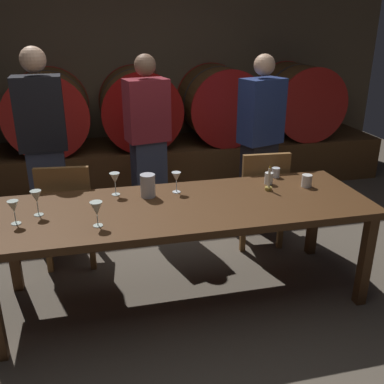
{
  "coord_description": "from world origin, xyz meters",
  "views": [
    {
      "loc": [
        -0.52,
        -2.65,
        1.89
      ],
      "look_at": [
        0.11,
        0.06,
        0.78
      ],
      "focal_mm": 40.38,
      "sensor_mm": 36.0,
      "label": 1
    }
  ],
  "objects_px": {
    "guest_left": "(45,151)",
    "guest_center": "(148,143)",
    "chair_right": "(260,194)",
    "pitcher": "(148,186)",
    "wine_barrel_left": "(49,111)",
    "wine_glass_far_left": "(14,207)",
    "wine_glass_right": "(115,179)",
    "candle_center": "(269,183)",
    "cup_center": "(276,172)",
    "guest_right": "(260,142)",
    "wine_glass_far_right": "(176,178)",
    "chair_left": "(68,210)",
    "wine_glass_center": "(97,209)",
    "dining_table": "(184,213)",
    "cup_right": "(307,181)",
    "wine_barrel_right": "(219,104)",
    "wine_barrel_center": "(139,107)",
    "cup_left": "(269,178)",
    "wine_glass_left": "(36,197)",
    "wine_barrel_far_right": "(298,101)"
  },
  "relations": [
    {
      "from": "wine_glass_far_left",
      "to": "guest_left",
      "type": "bearing_deg",
      "value": 84.77
    },
    {
      "from": "wine_barrel_far_right",
      "to": "wine_glass_far_right",
      "type": "distance_m",
      "value": 2.92
    },
    {
      "from": "cup_right",
      "to": "dining_table",
      "type": "bearing_deg",
      "value": -172.68
    },
    {
      "from": "cup_center",
      "to": "cup_right",
      "type": "relative_size",
      "value": 0.83
    },
    {
      "from": "candle_center",
      "to": "cup_center",
      "type": "xyz_separation_m",
      "value": [
        0.17,
        0.26,
        -0.01
      ]
    },
    {
      "from": "guest_center",
      "to": "cup_right",
      "type": "relative_size",
      "value": 17.6
    },
    {
      "from": "guest_right",
      "to": "wine_glass_far_right",
      "type": "distance_m",
      "value": 1.28
    },
    {
      "from": "wine_barrel_left",
      "to": "wine_glass_left",
      "type": "relative_size",
      "value": 5.34
    },
    {
      "from": "wine_barrel_center",
      "to": "wine_glass_center",
      "type": "xyz_separation_m",
      "value": [
        -0.56,
        -2.58,
        -0.11
      ]
    },
    {
      "from": "wine_glass_right",
      "to": "cup_right",
      "type": "bearing_deg",
      "value": -6.62
    },
    {
      "from": "wine_glass_far_left",
      "to": "candle_center",
      "type": "bearing_deg",
      "value": 5.68
    },
    {
      "from": "wine_barrel_far_right",
      "to": "guest_right",
      "type": "bearing_deg",
      "value": -127.79
    },
    {
      "from": "pitcher",
      "to": "cup_center",
      "type": "distance_m",
      "value": 1.06
    },
    {
      "from": "wine_barrel_far_right",
      "to": "wine_glass_right",
      "type": "xyz_separation_m",
      "value": [
        -2.41,
        -2.09,
        -0.1
      ]
    },
    {
      "from": "chair_right",
      "to": "pitcher",
      "type": "bearing_deg",
      "value": 25.84
    },
    {
      "from": "wine_barrel_far_right",
      "to": "chair_left",
      "type": "height_order",
      "value": "wine_barrel_far_right"
    },
    {
      "from": "wine_glass_far_left",
      "to": "wine_glass_far_right",
      "type": "relative_size",
      "value": 0.99
    },
    {
      "from": "pitcher",
      "to": "wine_glass_right",
      "type": "relative_size",
      "value": 1.0
    },
    {
      "from": "wine_glass_right",
      "to": "wine_barrel_center",
      "type": "bearing_deg",
      "value": 78.63
    },
    {
      "from": "candle_center",
      "to": "cup_right",
      "type": "xyz_separation_m",
      "value": [
        0.31,
        0.01,
        -0.01
      ]
    },
    {
      "from": "wine_glass_center",
      "to": "dining_table",
      "type": "bearing_deg",
      "value": 18.97
    },
    {
      "from": "dining_table",
      "to": "chair_right",
      "type": "relative_size",
      "value": 2.91
    },
    {
      "from": "wine_barrel_center",
      "to": "wine_glass_far_right",
      "type": "relative_size",
      "value": 5.84
    },
    {
      "from": "wine_barrel_left",
      "to": "wine_glass_far_left",
      "type": "relative_size",
      "value": 5.88
    },
    {
      "from": "wine_barrel_far_right",
      "to": "wine_glass_right",
      "type": "distance_m",
      "value": 3.2
    },
    {
      "from": "wine_barrel_left",
      "to": "wine_barrel_far_right",
      "type": "height_order",
      "value": "same"
    },
    {
      "from": "wine_glass_far_right",
      "to": "cup_right",
      "type": "xyz_separation_m",
      "value": [
        0.97,
        -0.11,
        -0.07
      ]
    },
    {
      "from": "cup_left",
      "to": "guest_right",
      "type": "bearing_deg",
      "value": 73.04
    },
    {
      "from": "guest_right",
      "to": "wine_glass_far_right",
      "type": "height_order",
      "value": "guest_right"
    },
    {
      "from": "wine_barrel_right",
      "to": "guest_center",
      "type": "bearing_deg",
      "value": -132.42
    },
    {
      "from": "candle_center",
      "to": "wine_barrel_right",
      "type": "bearing_deg",
      "value": 82.59
    },
    {
      "from": "guest_left",
      "to": "guest_center",
      "type": "height_order",
      "value": "guest_left"
    },
    {
      "from": "wine_barrel_far_right",
      "to": "guest_left",
      "type": "xyz_separation_m",
      "value": [
        -2.94,
        -1.34,
        -0.08
      ]
    },
    {
      "from": "chair_right",
      "to": "guest_right",
      "type": "relative_size",
      "value": 0.54
    },
    {
      "from": "wine_glass_right",
      "to": "cup_right",
      "type": "height_order",
      "value": "wine_glass_right"
    },
    {
      "from": "wine_barrel_center",
      "to": "cup_left",
      "type": "distance_m",
      "value": 2.27
    },
    {
      "from": "wine_glass_far_left",
      "to": "wine_glass_right",
      "type": "bearing_deg",
      "value": 28.46
    },
    {
      "from": "guest_center",
      "to": "chair_left",
      "type": "bearing_deg",
      "value": 28.46
    },
    {
      "from": "wine_barrel_center",
      "to": "wine_barrel_right",
      "type": "relative_size",
      "value": 1.0
    },
    {
      "from": "guest_left",
      "to": "cup_center",
      "type": "xyz_separation_m",
      "value": [
        1.79,
        -0.67,
        -0.11
      ]
    },
    {
      "from": "guest_center",
      "to": "wine_glass_far_right",
      "type": "bearing_deg",
      "value": 81.74
    },
    {
      "from": "wine_glass_right",
      "to": "dining_table",
      "type": "bearing_deg",
      "value": -33.33
    },
    {
      "from": "pitcher",
      "to": "chair_left",
      "type": "bearing_deg",
      "value": 142.83
    },
    {
      "from": "guest_left",
      "to": "wine_glass_right",
      "type": "height_order",
      "value": "guest_left"
    },
    {
      "from": "wine_barrel_right",
      "to": "wine_glass_far_left",
      "type": "distance_m",
      "value": 3.16
    },
    {
      "from": "wine_barrel_center",
      "to": "wine_glass_far_left",
      "type": "height_order",
      "value": "wine_barrel_center"
    },
    {
      "from": "guest_left",
      "to": "wine_glass_far_left",
      "type": "height_order",
      "value": "guest_left"
    },
    {
      "from": "guest_left",
      "to": "cup_left",
      "type": "relative_size",
      "value": 19.09
    },
    {
      "from": "guest_right",
      "to": "cup_center",
      "type": "relative_size",
      "value": 21.19
    },
    {
      "from": "wine_glass_left",
      "to": "wine_barrel_far_right",
      "type": "bearing_deg",
      "value": 38.65
    }
  ]
}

